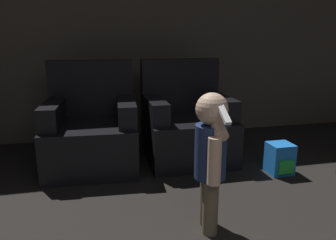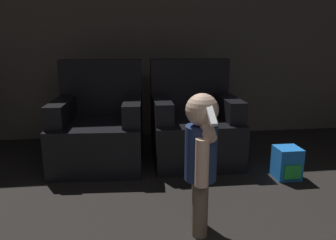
# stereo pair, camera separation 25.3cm
# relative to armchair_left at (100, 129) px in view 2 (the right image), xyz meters

# --- Properties ---
(wall_back) EXTENTS (8.40, 0.05, 2.60)m
(wall_back) POSITION_rel_armchair_left_xyz_m (0.62, 0.88, 0.96)
(wall_back) COLOR #51493F
(wall_back) RESTS_ON ground_plane
(armchair_left) EXTENTS (0.87, 0.89, 0.98)m
(armchair_left) POSITION_rel_armchair_left_xyz_m (0.00, 0.00, 0.00)
(armchair_left) COLOR black
(armchair_left) RESTS_ON ground_plane
(armchair_right) EXTENTS (0.83, 0.84, 0.98)m
(armchair_right) POSITION_rel_armchair_left_xyz_m (0.93, 0.00, 0.00)
(armchair_right) COLOR black
(armchair_right) RESTS_ON ground_plane
(person_toddler) EXTENTS (0.19, 0.34, 0.89)m
(person_toddler) POSITION_rel_armchair_left_xyz_m (0.70, -1.30, 0.19)
(person_toddler) COLOR brown
(person_toddler) RESTS_ON ground_plane
(toy_backpack) EXTENTS (0.21, 0.22, 0.28)m
(toy_backpack) POSITION_rel_armchair_left_xyz_m (1.64, -0.60, -0.20)
(toy_backpack) COLOR blue
(toy_backpack) RESTS_ON ground_plane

